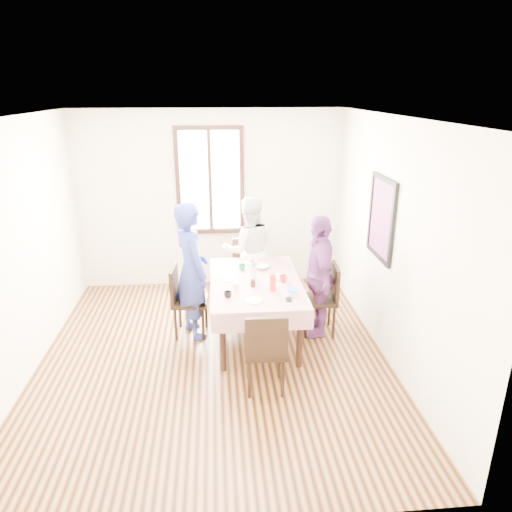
% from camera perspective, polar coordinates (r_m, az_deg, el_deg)
% --- Properties ---
extents(ground, '(4.50, 4.50, 0.00)m').
position_cam_1_polar(ground, '(5.60, -5.13, -12.18)').
color(ground, black).
rests_on(ground, ground).
extents(back_wall, '(4.00, 0.00, 4.00)m').
position_cam_1_polar(back_wall, '(7.19, -5.56, 6.78)').
color(back_wall, '#EFE0C3').
rests_on(back_wall, ground).
extents(right_wall, '(0.00, 4.50, 4.50)m').
position_cam_1_polar(right_wall, '(5.38, 16.21, 1.57)').
color(right_wall, '#EFE0C3').
rests_on(right_wall, ground).
extents(window_frame, '(1.02, 0.06, 1.62)m').
position_cam_1_polar(window_frame, '(7.11, -5.64, 9.10)').
color(window_frame, black).
rests_on(window_frame, back_wall).
extents(window_pane, '(0.90, 0.02, 1.50)m').
position_cam_1_polar(window_pane, '(7.12, -5.64, 9.12)').
color(window_pane, white).
rests_on(window_pane, back_wall).
extents(art_poster, '(0.04, 0.76, 0.96)m').
position_cam_1_polar(art_poster, '(5.59, 15.14, 4.48)').
color(art_poster, red).
rests_on(art_poster, right_wall).
extents(dining_table, '(0.97, 1.56, 0.75)m').
position_cam_1_polar(dining_table, '(5.82, -0.04, -6.55)').
color(dining_table, black).
rests_on(dining_table, ground).
extents(tablecloth, '(1.09, 1.68, 0.01)m').
position_cam_1_polar(tablecloth, '(5.66, -0.05, -3.10)').
color(tablecloth, '#5E080F').
rests_on(tablecloth, dining_table).
extents(chair_left, '(0.46, 0.46, 0.91)m').
position_cam_1_polar(chair_left, '(5.91, -8.04, -5.48)').
color(chair_left, black).
rests_on(chair_left, ground).
extents(chair_right, '(0.45, 0.45, 0.91)m').
position_cam_1_polar(chair_right, '(5.95, 7.73, -5.29)').
color(chair_right, black).
rests_on(chair_right, ground).
extents(chair_far, '(0.47, 0.47, 0.91)m').
position_cam_1_polar(chair_far, '(6.77, -0.85, -1.91)').
color(chair_far, black).
rests_on(chair_far, ground).
extents(chair_near, '(0.43, 0.43, 0.91)m').
position_cam_1_polar(chair_near, '(4.85, 1.11, -11.34)').
color(chair_near, black).
rests_on(chair_near, ground).
extents(person_left, '(0.63, 0.74, 1.72)m').
position_cam_1_polar(person_left, '(5.75, -8.02, -1.81)').
color(person_left, navy).
rests_on(person_left, ground).
extents(person_far, '(0.80, 0.65, 1.57)m').
position_cam_1_polar(person_far, '(6.63, -0.85, 0.67)').
color(person_far, silver).
rests_on(person_far, ground).
extents(person_right, '(0.41, 0.92, 1.55)m').
position_cam_1_polar(person_right, '(5.82, 7.66, -2.43)').
color(person_right, '#6E3574').
rests_on(person_right, ground).
extents(mug_black, '(0.11, 0.11, 0.07)m').
position_cam_1_polar(mug_black, '(5.22, -3.47, -4.71)').
color(mug_black, black).
rests_on(mug_black, tablecloth).
extents(mug_flag, '(0.13, 0.13, 0.09)m').
position_cam_1_polar(mug_flag, '(5.62, 3.33, -2.79)').
color(mug_flag, red).
rests_on(mug_flag, tablecloth).
extents(mug_green, '(0.11, 0.11, 0.07)m').
position_cam_1_polar(mug_green, '(5.99, -1.73, -1.37)').
color(mug_green, '#0C7226').
rests_on(mug_green, tablecloth).
extents(serving_bowl, '(0.24, 0.24, 0.05)m').
position_cam_1_polar(serving_bowl, '(6.03, 0.64, -1.35)').
color(serving_bowl, white).
rests_on(serving_bowl, tablecloth).
extents(juice_carton, '(0.06, 0.06, 0.20)m').
position_cam_1_polar(juice_carton, '(5.36, 2.06, -3.25)').
color(juice_carton, red).
rests_on(juice_carton, tablecloth).
extents(butter_tub, '(0.12, 0.12, 0.06)m').
position_cam_1_polar(butter_tub, '(5.28, 4.46, -4.52)').
color(butter_tub, white).
rests_on(butter_tub, tablecloth).
extents(jam_jar, '(0.06, 0.06, 0.08)m').
position_cam_1_polar(jam_jar, '(5.48, -0.38, -3.37)').
color(jam_jar, black).
rests_on(jam_jar, tablecloth).
extents(drinking_glass, '(0.06, 0.06, 0.09)m').
position_cam_1_polar(drinking_glass, '(5.39, -2.47, -3.74)').
color(drinking_glass, silver).
rests_on(drinking_glass, tablecloth).
extents(smartphone, '(0.06, 0.12, 0.01)m').
position_cam_1_polar(smartphone, '(5.18, 4.03, -5.34)').
color(smartphone, black).
rests_on(smartphone, tablecloth).
extents(flower_vase, '(0.08, 0.08, 0.16)m').
position_cam_1_polar(flower_vase, '(5.68, -0.36, -2.12)').
color(flower_vase, silver).
rests_on(flower_vase, tablecloth).
extents(plate_left, '(0.20, 0.20, 0.01)m').
position_cam_1_polar(plate_left, '(5.71, -3.14, -2.80)').
color(plate_left, white).
rests_on(plate_left, tablecloth).
extents(plate_right, '(0.20, 0.20, 0.01)m').
position_cam_1_polar(plate_right, '(5.76, 2.88, -2.58)').
color(plate_right, white).
rests_on(plate_right, tablecloth).
extents(plate_far, '(0.20, 0.20, 0.01)m').
position_cam_1_polar(plate_far, '(6.23, -0.52, -0.79)').
color(plate_far, white).
rests_on(plate_far, tablecloth).
extents(plate_near, '(0.20, 0.20, 0.01)m').
position_cam_1_polar(plate_near, '(5.14, -0.21, -5.44)').
color(plate_near, white).
rests_on(plate_near, tablecloth).
extents(butter_lid, '(0.12, 0.12, 0.01)m').
position_cam_1_polar(butter_lid, '(5.27, 4.47, -4.16)').
color(butter_lid, blue).
rests_on(butter_lid, butter_tub).
extents(flower_bunch, '(0.09, 0.09, 0.10)m').
position_cam_1_polar(flower_bunch, '(5.64, -0.36, -0.91)').
color(flower_bunch, yellow).
rests_on(flower_bunch, flower_vase).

